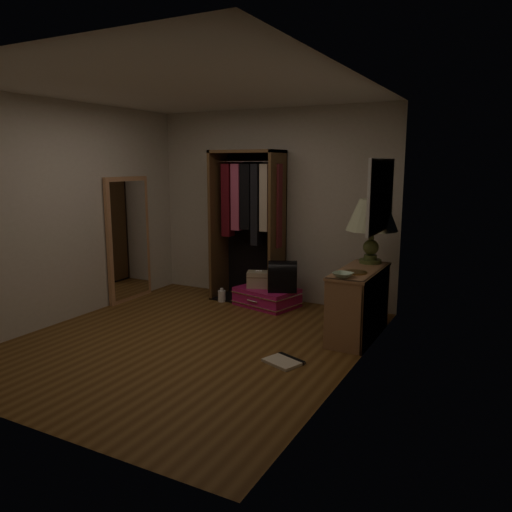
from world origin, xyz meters
The scene contains 13 objects.
ground centered at (0.00, 0.00, 0.00)m, with size 4.00×4.00×0.00m, color brown.
room_walls centered at (0.08, 0.04, 1.50)m, with size 3.52×4.02×2.60m.
console_bookshelf centered at (1.54, 1.05, 0.39)m, with size 0.42×1.12×0.75m.
open_wardrobe centered at (-0.22, 1.77, 1.21)m, with size 0.98×0.50×2.05m.
floor_mirror centered at (-1.70, 1.00, 0.85)m, with size 0.06×0.80×1.70m.
pink_suitcase centered at (0.12, 1.60, 0.12)m, with size 0.91×0.74×0.24m.
train_case centered at (0.01, 1.59, 0.35)m, with size 0.38×0.32×0.23m.
black_bag centered at (0.37, 1.56, 0.45)m, with size 0.43×0.37×0.40m.
table_lamp centered at (1.54, 1.42, 1.29)m, with size 0.67×0.67×0.73m.
brass_tray centered at (1.54, 0.82, 0.76)m, with size 0.28×0.28×0.01m.
ceramic_bowl centered at (1.49, 0.57, 0.77)m, with size 0.20×0.20×0.05m, color #B0D4B4.
white_jug centered at (-0.52, 1.49, 0.08)m, with size 0.11×0.11×0.19m.
floor_book centered at (1.14, -0.05, 0.01)m, with size 0.41×0.37×0.03m.
Camera 1 is at (3.00, -4.17, 1.89)m, focal length 35.00 mm.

